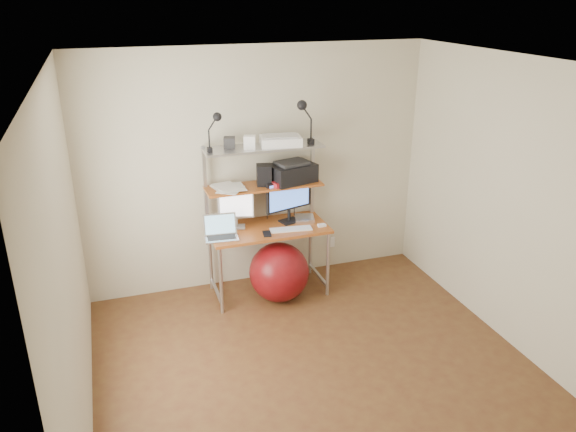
% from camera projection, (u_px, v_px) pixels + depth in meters
% --- Properties ---
extents(room, '(3.60, 3.60, 3.60)m').
position_uv_depth(room, '(322.00, 236.00, 4.23)').
color(room, brown).
rests_on(room, ground).
extents(computer_desk, '(1.20, 0.60, 1.57)m').
position_uv_depth(computer_desk, '(266.00, 205.00, 5.66)').
color(computer_desk, '#B15F22').
rests_on(computer_desk, ground).
extents(desktop, '(1.20, 0.60, 0.00)m').
position_uv_depth(desktop, '(268.00, 227.00, 5.68)').
color(desktop, '#B15F22').
rests_on(desktop, computer_desk).
extents(mid_shelf, '(1.18, 0.34, 0.00)m').
position_uv_depth(mid_shelf, '(264.00, 185.00, 5.64)').
color(mid_shelf, '#B15F22').
rests_on(mid_shelf, computer_desk).
extents(top_shelf, '(1.18, 0.34, 0.00)m').
position_uv_depth(top_shelf, '(263.00, 146.00, 5.49)').
color(top_shelf, '#B7B7BC').
rests_on(top_shelf, computer_desk).
extents(floor, '(3.60, 3.60, 0.00)m').
position_uv_depth(floor, '(318.00, 372.00, 4.69)').
color(floor, brown).
rests_on(floor, ground).
extents(wall_outlet, '(0.08, 0.01, 0.12)m').
position_uv_depth(wall_outlet, '(331.00, 242.00, 6.40)').
color(wall_outlet, white).
rests_on(wall_outlet, room).
extents(monitor_silver, '(0.35, 0.16, 0.40)m').
position_uv_depth(monitor_silver, '(236.00, 207.00, 5.61)').
color(monitor_silver, silver).
rests_on(monitor_silver, desktop).
extents(monitor_black, '(0.52, 0.21, 0.53)m').
position_uv_depth(monitor_black, '(289.00, 197.00, 5.73)').
color(monitor_black, black).
rests_on(monitor_black, desktop).
extents(laptop, '(0.34, 0.29, 0.28)m').
position_uv_depth(laptop, '(221.00, 232.00, 5.44)').
color(laptop, silver).
rests_on(laptop, desktop).
extents(keyboard, '(0.43, 0.17, 0.01)m').
position_uv_depth(keyboard, '(291.00, 229.00, 5.62)').
color(keyboard, white).
rests_on(keyboard, desktop).
extents(mouse, '(0.08, 0.05, 0.02)m').
position_uv_depth(mouse, '(322.00, 225.00, 5.70)').
color(mouse, white).
rests_on(mouse, desktop).
extents(mac_mini, '(0.24, 0.24, 0.04)m').
position_uv_depth(mac_mini, '(304.00, 218.00, 5.85)').
color(mac_mini, silver).
rests_on(mac_mini, desktop).
extents(phone, '(0.10, 0.15, 0.01)m').
position_uv_depth(phone, '(267.00, 234.00, 5.52)').
color(phone, black).
rests_on(phone, desktop).
extents(printer, '(0.52, 0.41, 0.22)m').
position_uv_depth(printer, '(292.00, 172.00, 5.70)').
color(printer, black).
rests_on(printer, mid_shelf).
extents(nas_cube, '(0.17, 0.17, 0.21)m').
position_uv_depth(nas_cube, '(264.00, 175.00, 5.60)').
color(nas_cube, black).
rests_on(nas_cube, mid_shelf).
extents(red_box, '(0.21, 0.17, 0.05)m').
position_uv_depth(red_box, '(281.00, 184.00, 5.60)').
color(red_box, '#AD1B23').
rests_on(red_box, mid_shelf).
extents(scanner, '(0.43, 0.32, 0.10)m').
position_uv_depth(scanner, '(281.00, 141.00, 5.50)').
color(scanner, white).
rests_on(scanner, top_shelf).
extents(box_white, '(0.13, 0.12, 0.13)m').
position_uv_depth(box_white, '(250.00, 142.00, 5.38)').
color(box_white, white).
rests_on(box_white, top_shelf).
extents(box_grey, '(0.13, 0.13, 0.11)m').
position_uv_depth(box_grey, '(229.00, 143.00, 5.41)').
color(box_grey, '#2D2C2F').
rests_on(box_grey, top_shelf).
extents(clip_lamp_left, '(0.15, 0.08, 0.38)m').
position_uv_depth(clip_lamp_left, '(216.00, 123.00, 5.20)').
color(clip_lamp_left, black).
rests_on(clip_lamp_left, top_shelf).
extents(clip_lamp_right, '(0.18, 0.10, 0.44)m').
position_uv_depth(clip_lamp_right, '(304.00, 112.00, 5.42)').
color(clip_lamp_right, black).
rests_on(clip_lamp_right, top_shelf).
extents(exercise_ball, '(0.61, 0.61, 0.61)m').
position_uv_depth(exercise_ball, '(279.00, 272.00, 5.71)').
color(exercise_ball, maroon).
rests_on(exercise_ball, floor).
extents(paper_stack, '(0.34, 0.42, 0.02)m').
position_uv_depth(paper_stack, '(228.00, 188.00, 5.53)').
color(paper_stack, white).
rests_on(paper_stack, mid_shelf).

